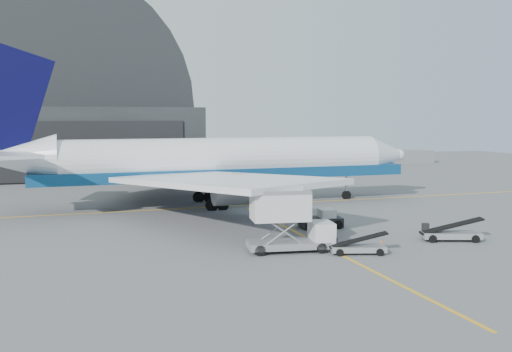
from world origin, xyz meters
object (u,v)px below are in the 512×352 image
object	(u,v)px
catering_truck	(287,222)
airliner	(209,162)
belt_loader_a	(357,247)
pushback_tug	(322,220)
belt_loader_b	(450,234)

from	to	relation	value
catering_truck	airliner	bearing A→B (deg)	99.03
catering_truck	belt_loader_a	xyz separation A→B (m)	(4.80, -2.46, -1.80)
pushback_tug	belt_loader_b	distance (m)	11.73
pushback_tug	belt_loader_a	size ratio (longest dim) A/B	0.91
airliner	pushback_tug	size ratio (longest dim) A/B	12.74
catering_truck	belt_loader_a	world-z (taller)	catering_truck
airliner	belt_loader_a	xyz separation A→B (m)	(5.11, -26.55, -4.64)
pushback_tug	catering_truck	bearing A→B (deg)	-123.23
catering_truck	pushback_tug	world-z (taller)	catering_truck
belt_loader_b	catering_truck	bearing A→B (deg)	-164.07
airliner	belt_loader_b	bearing A→B (deg)	-59.21
belt_loader_b	belt_loader_a	bearing A→B (deg)	-151.18
catering_truck	belt_loader_b	world-z (taller)	catering_truck
airliner	belt_loader_b	world-z (taller)	airliner
airliner	pushback_tug	distance (m)	18.17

